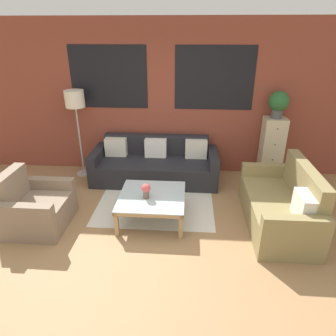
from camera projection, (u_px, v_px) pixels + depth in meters
ground_plane at (145, 246)px, 3.92m from camera, size 16.00×16.00×0.00m
wall_back_brick at (161, 99)px, 5.54m from camera, size 8.40×0.09×2.80m
rug at (157, 198)px, 5.03m from camera, size 1.86×1.74×0.00m
couch_dark at (155, 165)px, 5.58m from camera, size 2.29×0.88×0.78m
settee_vintage at (281, 207)px, 4.23m from camera, size 0.80×1.63×0.92m
armchair_corner at (36, 208)px, 4.25m from camera, size 0.80×0.88×0.84m
coffee_table at (152, 199)px, 4.36m from camera, size 0.95×0.95×0.39m
floor_lamp at (75, 103)px, 5.33m from camera, size 0.34×0.34×1.62m
drawer_cabinet at (271, 149)px, 5.53m from camera, size 0.39×0.36×1.16m
potted_plant at (279, 103)px, 5.17m from camera, size 0.35×0.35×0.47m
flower_vase at (146, 190)px, 4.22m from camera, size 0.13×0.13×0.22m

